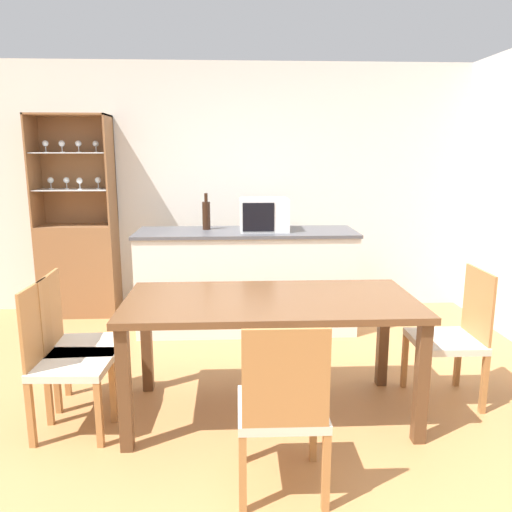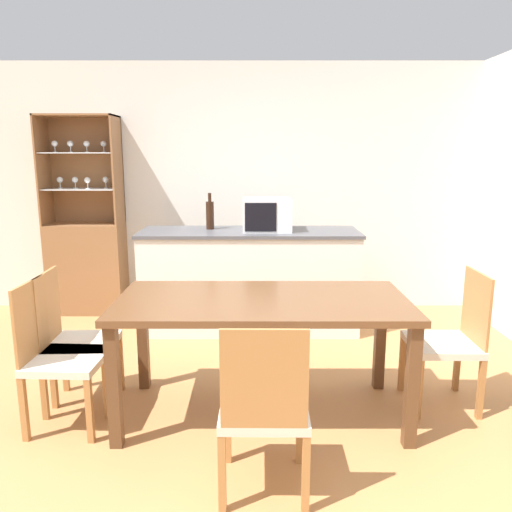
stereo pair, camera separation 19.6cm
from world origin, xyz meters
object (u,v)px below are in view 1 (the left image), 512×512
object	(u,v)px
display_cabinet	(79,256)
dining_chair_side_right_far	(452,337)
dining_chair_head_near	(282,408)
wine_bottle	(206,215)
dining_table	(270,312)
microwave	(264,215)
dining_chair_side_left_near	(65,360)
dining_chair_side_left_far	(78,344)

from	to	relation	value
display_cabinet	dining_chair_side_right_far	size ratio (longest dim) A/B	2.23
display_cabinet	dining_chair_side_right_far	distance (m)	3.64
dining_chair_head_near	wine_bottle	xyz separation A→B (m)	(-0.47, 2.46, 0.63)
dining_table	microwave	size ratio (longest dim) A/B	4.06
dining_table	wine_bottle	world-z (taller)	wine_bottle
dining_chair_side_left_near	dining_chair_side_left_far	bearing A→B (deg)	-177.34
dining_chair_side_left_far	microwave	xyz separation A→B (m)	(1.29, 1.49, 0.64)
dining_chair_head_near	dining_chair_side_left_near	size ratio (longest dim) A/B	1.00
dining_chair_side_left_far	dining_chair_head_near	size ratio (longest dim) A/B	1.00
display_cabinet	dining_chair_side_left_far	bearing A→B (deg)	-74.05
display_cabinet	dining_chair_side_left_near	bearing A→B (deg)	-75.75
dining_chair_side_right_far	microwave	distance (m)	1.99
dining_table	microwave	bearing A→B (deg)	87.77
microwave	wine_bottle	size ratio (longest dim) A/B	1.30
dining_table	display_cabinet	bearing A→B (deg)	130.12
dining_chair_side_right_far	dining_table	bearing A→B (deg)	96.48
display_cabinet	dining_chair_side_left_far	size ratio (longest dim) A/B	2.23
microwave	display_cabinet	bearing A→B (deg)	164.30
dining_chair_side_left_far	dining_chair_side_right_far	distance (m)	2.45
display_cabinet	dining_chair_side_right_far	xyz separation A→B (m)	(3.03, -2.01, -0.16)
dining_chair_head_near	dining_chair_side_right_far	bearing A→B (deg)	36.50
dining_chair_side_left_near	microwave	bearing A→B (deg)	146.11
dining_chair_side_right_far	microwave	bearing A→B (deg)	38.61
dining_table	dining_chair_side_right_far	size ratio (longest dim) A/B	1.98
dining_chair_side_left_far	wine_bottle	xyz separation A→B (m)	(0.76, 1.58, 0.63)
dining_chair_head_near	dining_chair_side_right_far	world-z (taller)	same
dining_chair_side_right_far	dining_chair_side_left_near	distance (m)	2.47
dining_chair_side_left_near	dining_chair_side_right_far	bearing A→B (deg)	98.56
microwave	wine_bottle	world-z (taller)	wine_bottle
display_cabinet	dining_chair_side_left_far	xyz separation A→B (m)	(0.57, -2.01, -0.16)
display_cabinet	dining_chair_side_right_far	bearing A→B (deg)	-33.57
dining_chair_head_near	wine_bottle	bearing A→B (deg)	101.40
dining_table	dining_chair_side_left_far	bearing A→B (deg)	174.11
dining_table	dining_chair_head_near	distance (m)	0.79
dining_chair_side_left_far	microwave	size ratio (longest dim) A/B	2.05
dining_chair_head_near	dining_chair_side_right_far	xyz separation A→B (m)	(1.23, 0.89, 0.00)
dining_chair_side_left_near	wine_bottle	world-z (taller)	wine_bottle
display_cabinet	wine_bottle	world-z (taller)	display_cabinet
microwave	dining_chair_side_right_far	bearing A→B (deg)	-51.93
dining_chair_side_left_far	dining_chair_head_near	xyz separation A→B (m)	(1.23, -0.89, 0.00)
dining_chair_head_near	dining_chair_side_left_near	distance (m)	1.38
dining_table	dining_chair_side_right_far	bearing A→B (deg)	5.95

